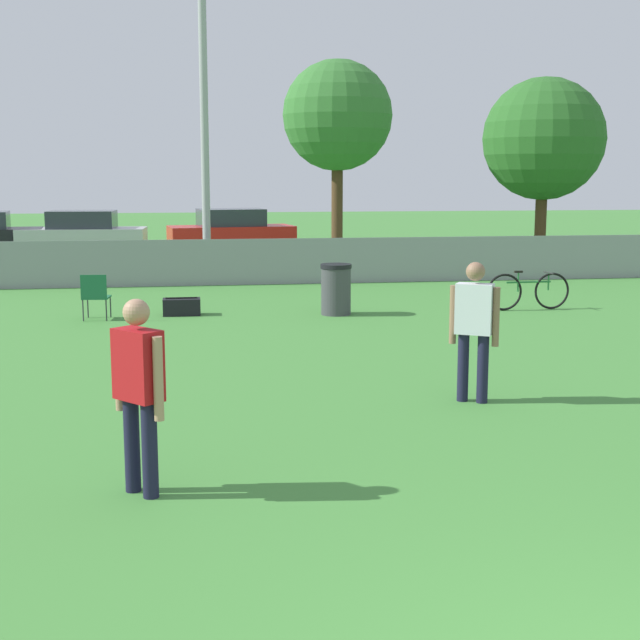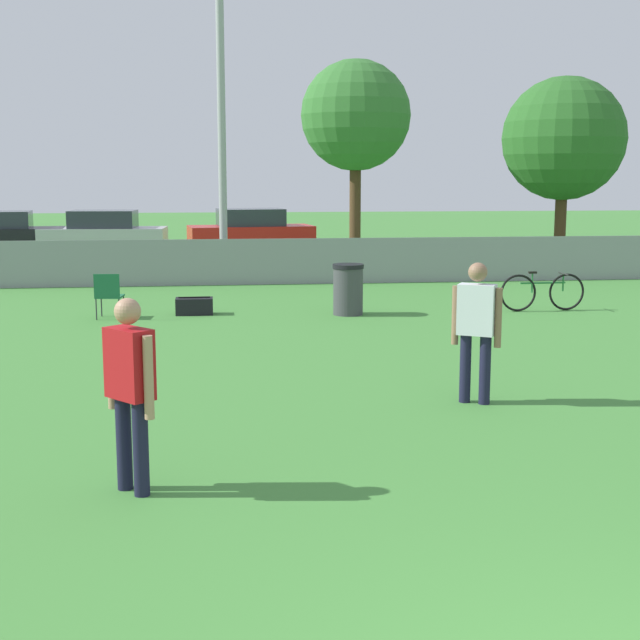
% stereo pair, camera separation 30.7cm
% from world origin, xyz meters
% --- Properties ---
extents(fence_backline, '(23.41, 0.07, 1.21)m').
position_xyz_m(fence_backline, '(0.00, 18.00, 0.55)').
color(fence_backline, gray).
rests_on(fence_backline, ground_plane).
extents(light_pole, '(0.90, 0.36, 8.06)m').
position_xyz_m(light_pole, '(-1.87, 19.24, 4.78)').
color(light_pole, '#9E9EA3').
rests_on(light_pole, ground_plane).
extents(tree_near_pole, '(3.06, 3.06, 5.77)m').
position_xyz_m(tree_near_pole, '(1.87, 21.72, 4.21)').
color(tree_near_pole, '#4C331E').
rests_on(tree_near_pole, ground_plane).
extents(tree_far_right, '(3.38, 3.38, 5.29)m').
position_xyz_m(tree_far_right, '(7.53, 20.74, 3.58)').
color(tree_far_right, '#4C331E').
rests_on(tree_far_right, ground_plane).
extents(player_receiver_white, '(0.51, 0.40, 1.63)m').
position_xyz_m(player_receiver_white, '(0.86, 6.43, 0.94)').
color(player_receiver_white, '#191933').
rests_on(player_receiver_white, ground_plane).
extents(player_defender_red, '(0.44, 0.46, 1.63)m').
position_xyz_m(player_defender_red, '(-2.80, 3.91, 0.94)').
color(player_defender_red, '#191933').
rests_on(player_defender_red, ground_plane).
extents(folding_chair_sideline, '(0.51, 0.51, 0.84)m').
position_xyz_m(folding_chair_sideline, '(-4.03, 13.14, 0.48)').
color(folding_chair_sideline, '#333338').
rests_on(folding_chair_sideline, ground_plane).
extents(bicycle_sideline, '(1.71, 0.44, 0.77)m').
position_xyz_m(bicycle_sideline, '(4.20, 13.15, 0.37)').
color(bicycle_sideline, black).
rests_on(bicycle_sideline, ground_plane).
extents(trash_bin, '(0.59, 0.59, 0.96)m').
position_xyz_m(trash_bin, '(0.38, 13.13, 0.48)').
color(trash_bin, '#3F3F44').
rests_on(trash_bin, ground_plane).
extents(gear_bag_sideline, '(0.70, 0.38, 0.34)m').
position_xyz_m(gear_bag_sideline, '(-2.50, 13.49, 0.16)').
color(gear_bag_sideline, black).
rests_on(gear_bag_sideline, ground_plane).
extents(parked_car_silver, '(4.04, 1.89, 1.48)m').
position_xyz_m(parked_car_silver, '(-5.65, 26.18, 0.70)').
color(parked_car_silver, black).
rests_on(parked_car_silver, ground_plane).
extents(parked_car_red, '(4.23, 2.24, 1.51)m').
position_xyz_m(parked_car_red, '(-0.90, 26.25, 0.73)').
color(parked_car_red, black).
rests_on(parked_car_red, ground_plane).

